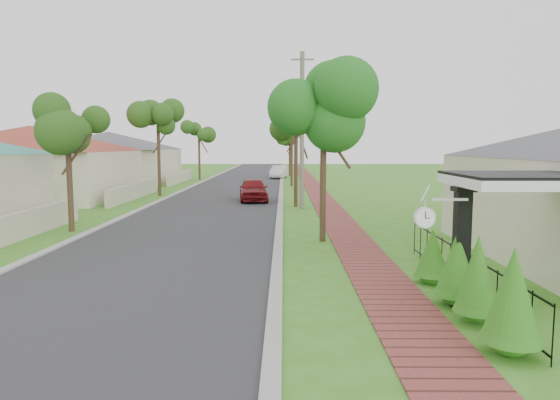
% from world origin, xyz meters
% --- Properties ---
extents(ground, '(160.00, 160.00, 0.00)m').
position_xyz_m(ground, '(0.00, 0.00, 0.00)').
color(ground, '#40771C').
rests_on(ground, ground).
extents(road, '(7.00, 120.00, 0.02)m').
position_xyz_m(road, '(-3.00, 20.00, 0.00)').
color(road, '#28282B').
rests_on(road, ground).
extents(kerb_right, '(0.30, 120.00, 0.10)m').
position_xyz_m(kerb_right, '(0.65, 20.00, 0.00)').
color(kerb_right, '#9E9E99').
rests_on(kerb_right, ground).
extents(kerb_left, '(0.30, 120.00, 0.10)m').
position_xyz_m(kerb_left, '(-6.65, 20.00, 0.00)').
color(kerb_left, '#9E9E99').
rests_on(kerb_left, ground).
extents(sidewalk, '(1.50, 120.00, 0.03)m').
position_xyz_m(sidewalk, '(3.25, 20.00, 0.00)').
color(sidewalk, brown).
rests_on(sidewalk, ground).
extents(porch_post, '(0.48, 0.48, 2.52)m').
position_xyz_m(porch_post, '(4.55, -1.00, 1.12)').
color(porch_post, black).
rests_on(porch_post, ground).
extents(picket_fence, '(0.03, 8.02, 1.00)m').
position_xyz_m(picket_fence, '(4.90, -0.00, 0.53)').
color(picket_fence, black).
rests_on(picket_fence, ground).
extents(street_trees, '(10.70, 37.65, 5.89)m').
position_xyz_m(street_trees, '(-2.87, 26.84, 4.54)').
color(street_trees, '#382619').
rests_on(street_trees, ground).
extents(hedge_row, '(0.85, 5.05, 1.83)m').
position_xyz_m(hedge_row, '(4.45, -1.76, 0.81)').
color(hedge_row, '#136115').
rests_on(hedge_row, ground).
extents(far_house_red, '(15.56, 15.56, 4.60)m').
position_xyz_m(far_house_red, '(-14.97, 20.00, 2.34)').
color(far_house_red, beige).
rests_on(far_house_red, ground).
extents(far_house_grey, '(15.56, 15.56, 4.60)m').
position_xyz_m(far_house_grey, '(-14.97, 34.00, 2.34)').
color(far_house_grey, beige).
rests_on(far_house_grey, ground).
extents(parked_car_red, '(2.04, 4.22, 1.39)m').
position_xyz_m(parked_car_red, '(-1.00, 18.75, 0.70)').
color(parked_car_red, maroon).
rests_on(parked_car_red, ground).
extents(parked_car_white, '(1.98, 4.08, 1.29)m').
position_xyz_m(parked_car_white, '(0.34, 39.86, 0.64)').
color(parked_car_white, silver).
rests_on(parked_car_white, ground).
extents(near_tree, '(2.20, 2.20, 5.64)m').
position_xyz_m(near_tree, '(2.20, 6.01, 4.50)').
color(near_tree, '#382619').
rests_on(near_tree, ground).
extents(utility_pole, '(1.20, 0.24, 8.15)m').
position_xyz_m(utility_pole, '(1.79, 14.94, 4.14)').
color(utility_pole, '#6F6857').
rests_on(utility_pole, ground).
extents(station_clock, '(1.06, 0.13, 0.61)m').
position_xyz_m(station_clock, '(3.69, -1.40, 1.95)').
color(station_clock, white).
rests_on(station_clock, ground).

